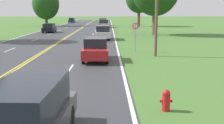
% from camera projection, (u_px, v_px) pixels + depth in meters
% --- Properties ---
extents(fire_hydrant, '(0.46, 0.30, 0.80)m').
position_uv_depth(fire_hydrant, '(166.00, 100.00, 10.18)').
color(fire_hydrant, red).
rests_on(fire_hydrant, ground).
extents(traffic_sign, '(0.60, 0.10, 2.63)m').
position_uv_depth(traffic_sign, '(135.00, 30.00, 24.57)').
color(traffic_sign, gray).
rests_on(traffic_sign, ground).
extents(utility_pole_midground, '(1.80, 0.24, 7.79)m').
position_uv_depth(utility_pole_midground, '(157.00, 5.00, 22.00)').
color(utility_pole_midground, brown).
rests_on(utility_pole_midground, ground).
extents(tree_mid_treeline, '(6.50, 6.50, 9.07)m').
position_uv_depth(tree_mid_treeline, '(46.00, 4.00, 68.64)').
color(tree_mid_treeline, '#473828').
rests_on(tree_mid_treeline, ground).
extents(car_dark_grey_suv_nearest, '(2.04, 4.63, 1.81)m').
position_uv_depth(car_dark_grey_suv_nearest, '(28.00, 115.00, 7.24)').
color(car_dark_grey_suv_nearest, black).
rests_on(car_dark_grey_suv_nearest, ground).
extents(car_red_sedan_approaching, '(1.87, 4.26, 1.68)m').
position_uv_depth(car_red_sedan_approaching, '(96.00, 49.00, 20.61)').
color(car_red_sedan_approaching, black).
rests_on(car_red_sedan_approaching, ground).
extents(car_silver_suv_mid_near, '(2.04, 4.47, 1.79)m').
position_uv_depth(car_silver_suv_mid_near, '(103.00, 32.00, 36.13)').
color(car_silver_suv_mid_near, black).
rests_on(car_silver_suv_mid_near, ground).
extents(car_black_hatchback_mid_far, '(1.92, 3.98, 1.52)m').
position_uv_depth(car_black_hatchback_mid_far, '(49.00, 28.00, 48.06)').
color(car_black_hatchback_mid_far, black).
rests_on(car_black_hatchback_mid_far, ground).
extents(car_champagne_van_receding, '(2.00, 4.56, 1.76)m').
position_uv_depth(car_champagne_van_receding, '(104.00, 24.00, 62.03)').
color(car_champagne_van_receding, black).
rests_on(car_champagne_van_receding, ground).
extents(car_dark_green_suv_distant, '(1.99, 4.79, 1.86)m').
position_uv_depth(car_dark_green_suv_distant, '(103.00, 22.00, 70.09)').
color(car_dark_green_suv_distant, black).
rests_on(car_dark_green_suv_distant, ground).
extents(car_dark_blue_van_horizon, '(1.76, 4.66, 1.57)m').
position_uv_depth(car_dark_blue_van_horizon, '(72.00, 20.00, 88.62)').
color(car_dark_blue_van_horizon, black).
rests_on(car_dark_blue_van_horizon, ground).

